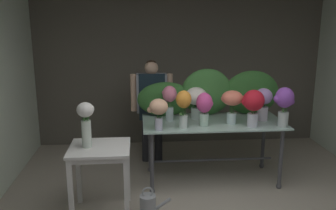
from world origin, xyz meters
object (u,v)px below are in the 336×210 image
display_table_glass (213,131)px  vase_coral_freesia (232,101)px  vase_rosy_dahlias (169,99)px  vase_sunset_peonies (184,105)px  watering_can (148,205)px  vase_ivory_tulips (197,99)px  vase_crimson_stock (253,104)px  vase_peach_ranunculus (158,110)px  vase_violet_roses (284,103)px  vase_fuchsia_carnations (204,106)px  side_table_white (100,157)px  vase_lilac_snapdragons (263,102)px  florist (152,100)px  vase_white_roses_tall (86,121)px

display_table_glass → vase_coral_freesia: (0.21, -0.13, 0.42)m
display_table_glass → vase_rosy_dahlias: size_ratio=3.96×
vase_rosy_dahlias → vase_sunset_peonies: (0.15, -0.35, 0.01)m
vase_rosy_dahlias → vase_coral_freesia: size_ratio=1.08×
watering_can → vase_ivory_tulips: bearing=55.8°
vase_ivory_tulips → vase_crimson_stock: vase_crimson_stock is taller
vase_sunset_peonies → vase_peach_ranunculus: bearing=-168.6°
vase_peach_ranunculus → vase_crimson_stock: bearing=2.0°
vase_sunset_peonies → vase_violet_roses: size_ratio=0.94×
vase_fuchsia_carnations → watering_can: bearing=-137.9°
side_table_white → vase_rosy_dahlias: (0.84, 0.84, 0.44)m
vase_lilac_snapdragons → vase_crimson_stock: vase_crimson_stock is taller
vase_sunset_peonies → watering_can: vase_sunset_peonies is taller
florist → vase_fuchsia_carnations: size_ratio=3.64×
side_table_white → vase_fuchsia_carnations: vase_fuchsia_carnations is taller
florist → vase_crimson_stock: 1.60m
florist → vase_ivory_tulips: bearing=-45.8°
side_table_white → vase_fuchsia_carnations: size_ratio=1.86×
vase_coral_freesia → display_table_glass: bearing=149.2°
vase_peach_ranunculus → vase_sunset_peonies: (0.31, 0.06, 0.04)m
vase_lilac_snapdragons → vase_white_roses_tall: 2.32m
vase_crimson_stock → vase_violet_roses: vase_violet_roses is taller
vase_fuchsia_carnations → vase_crimson_stock: vase_crimson_stock is taller
vase_rosy_dahlias → vase_white_roses_tall: (-0.96, -0.84, -0.03)m
vase_crimson_stock → vase_violet_roses: bearing=-4.2°
florist → vase_peach_ranunculus: (0.04, -1.07, 0.13)m
vase_peach_ranunculus → watering_can: bearing=-105.7°
vase_ivory_tulips → vase_sunset_peonies: size_ratio=0.91×
watering_can → vase_peach_ranunculus: bearing=74.3°
vase_sunset_peonies → vase_white_roses_tall: vase_sunset_peonies is taller
vase_rosy_dahlias → vase_lilac_snapdragons: bearing=-4.1°
vase_crimson_stock → vase_ivory_tulips: bearing=145.7°
vase_rosy_dahlias → vase_coral_freesia: (0.78, -0.21, 0.00)m
vase_white_roses_tall → vase_violet_roses: bearing=10.7°
vase_fuchsia_carnations → vase_coral_freesia: 0.38m
vase_sunset_peonies → vase_white_roses_tall: 1.22m
vase_ivory_tulips → side_table_white: bearing=-143.0°
watering_can → vase_fuchsia_carnations: bearing=42.1°
side_table_white → vase_peach_ranunculus: 0.89m
watering_can → side_table_white: bearing=169.1°
side_table_white → vase_lilac_snapdragons: (2.06, 0.75, 0.40)m
display_table_glass → vase_crimson_stock: size_ratio=3.94×
vase_coral_freesia → florist: bearing=138.7°
florist → watering_can: 1.80m
vase_sunset_peonies → watering_can: bearing=-128.0°
vase_lilac_snapdragons → vase_crimson_stock: bearing=-128.8°
vase_white_roses_tall → display_table_glass: bearing=26.4°
vase_peach_ranunculus → vase_lilac_snapdragons: vase_lilac_snapdragons is taller
florist → vase_sunset_peonies: (0.35, -1.00, 0.17)m
vase_rosy_dahlias → vase_sunset_peonies: 0.37m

